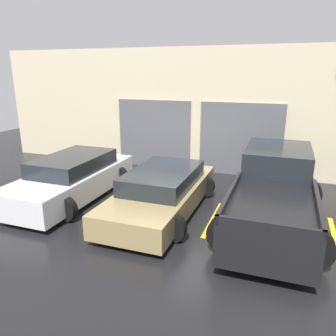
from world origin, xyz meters
The scene contains 9 objects.
ground_plane centered at (0.00, 0.00, 0.00)m, with size 28.00×28.00×0.00m, color black.
shophouse_building centered at (0.00, 3.29, 2.25)m, with size 17.33×0.68×4.56m.
pickup_truck centered at (2.87, -0.81, 0.82)m, with size 2.47×5.06×1.73m.
sedan_white centered at (-2.87, -1.08, 0.62)m, with size 2.20×4.60×1.30m.
sedan_side centered at (0.00, -1.07, 0.56)m, with size 2.27×4.72×1.17m.
parking_stripe_far_left centered at (-4.30, -1.10, 0.00)m, with size 0.12×2.20×0.01m, color gold.
parking_stripe_left centered at (-1.43, -1.10, 0.00)m, with size 0.12×2.20×0.01m, color gold.
parking_stripe_centre centered at (1.43, -1.10, 0.00)m, with size 0.12×2.20×0.01m, color gold.
parking_stripe_right centered at (4.30, -1.10, 0.00)m, with size 0.12×2.20×0.01m, color gold.
Camera 1 is at (2.99, -8.83, 3.69)m, focal length 35.00 mm.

